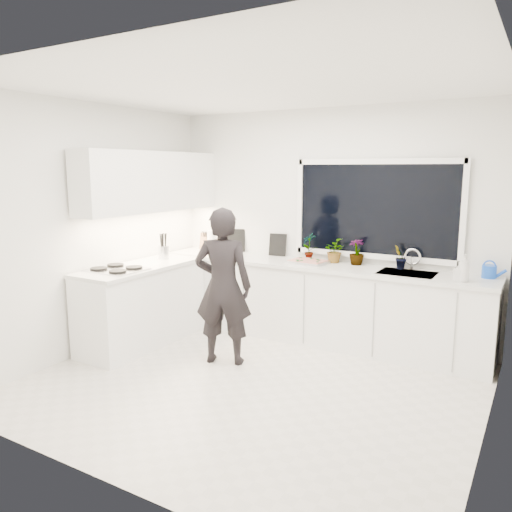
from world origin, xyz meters
The scene contains 25 objects.
floor centered at (0.00, 0.00, -0.01)m, with size 4.00×3.50×0.02m, color beige.
wall_back centered at (0.00, 1.76, 1.35)m, with size 4.00×0.02×2.70m, color white.
wall_left centered at (-2.01, 0.00, 1.35)m, with size 0.02×3.50×2.70m, color white.
wall_right centered at (2.01, 0.00, 1.35)m, with size 0.02×3.50×2.70m, color white.
ceiling centered at (0.00, 0.00, 2.71)m, with size 4.00×3.50×0.02m, color white.
window centered at (0.60, 1.73, 1.55)m, with size 1.80×0.02×1.00m, color black.
base_cabinets_back centered at (0.00, 1.45, 0.44)m, with size 3.92×0.58×0.88m, color white.
base_cabinets_left centered at (-1.67, 0.35, 0.44)m, with size 0.58×1.60×0.88m, color white.
countertop_back centered at (0.00, 1.44, 0.90)m, with size 3.94×0.62×0.04m, color silver.
countertop_left centered at (-1.67, 0.35, 0.90)m, with size 0.62×1.60×0.04m, color silver.
upper_cabinets centered at (-1.79, 0.70, 1.85)m, with size 0.34×2.10×0.70m, color white.
sink centered at (1.05, 1.45, 0.87)m, with size 0.58×0.42×0.14m, color silver.
faucet centered at (1.05, 1.65, 1.03)m, with size 0.03×0.03×0.22m, color silver.
stovetop centered at (-1.69, 0.00, 0.94)m, with size 0.56×0.48×0.03m, color black.
person centered at (-0.53, 0.34, 0.81)m, with size 0.59×0.39×1.62m, color black.
pizza_tray centered at (-0.08, 1.42, 0.94)m, with size 0.43×0.32×0.03m, color silver.
pizza centered at (-0.08, 1.42, 0.95)m, with size 0.39×0.28×0.01m, color red.
watering_can centered at (1.82, 1.61, 0.98)m, with size 0.14×0.14×0.13m, color blue.
paper_towel_roll centered at (-1.54, 1.55, 1.05)m, with size 0.11×0.11×0.26m, color white.
knife_block centered at (-1.66, 1.59, 1.03)m, with size 0.13×0.10×0.22m, color #9D7849.
utensil_crock centered at (-1.72, 0.80, 1.00)m, with size 0.13×0.13×0.16m, color #ACABB0.
picture_frame_large centered at (-0.62, 1.69, 1.06)m, with size 0.22×0.02×0.28m, color black.
picture_frame_small centered at (-1.25, 1.69, 1.07)m, with size 0.25×0.02×0.30m, color black.
herb_plants centered at (0.26, 1.61, 1.07)m, with size 1.25×0.34×0.33m.
soap_bottles centered at (1.61, 1.30, 1.04)m, with size 0.15×0.11×0.27m.
Camera 1 is at (2.27, -3.79, 2.00)m, focal length 35.00 mm.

